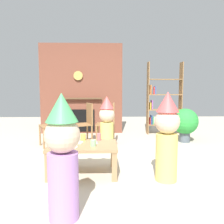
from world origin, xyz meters
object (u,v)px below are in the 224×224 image
object	(u,v)px
paper_plate_front	(77,142)
dining_chair_right	(110,121)
child_by_the_chairs	(107,123)
dining_chair_left	(55,122)
paper_cup_near_right	(99,137)
child_in_pink	(167,134)
paper_cup_far_left	(67,139)
paper_plate_rear	(70,147)
child_with_cone_hat	(63,154)
coffee_table	(83,149)
bookshelf	(162,101)
paper_cup_near_left	(93,143)
birthday_cake_slice	(95,141)
paper_cup_center	(83,137)
dining_chair_middle	(86,121)
potted_plant_tall	(185,122)

from	to	relation	value
paper_plate_front	dining_chair_right	xyz separation A→B (m)	(0.51, 1.62, 0.08)
child_by_the_chairs	dining_chair_left	distance (m)	1.21
dining_chair_left	dining_chair_right	size ratio (longest dim) A/B	1.00
paper_cup_near_right	child_in_pink	xyz separation A→B (m)	(0.91, -0.51, 0.14)
paper_cup_far_left	paper_plate_rear	bearing A→B (deg)	-75.14
child_with_cone_hat	coffee_table	bearing A→B (deg)	-0.00
bookshelf	coffee_table	distance (m)	3.38
paper_cup_far_left	paper_cup_near_left	bearing A→B (deg)	-33.43
birthday_cake_slice	paper_cup_center	bearing A→B (deg)	133.24
coffee_table	paper_cup_near_left	distance (m)	0.22
child_in_pink	dining_chair_left	distance (m)	2.66
coffee_table	dining_chair_left	distance (m)	1.79
paper_plate_rear	birthday_cake_slice	distance (m)	0.40
paper_cup_near_right	birthday_cake_slice	distance (m)	0.19
child_by_the_chairs	dining_chair_middle	distance (m)	0.74
paper_cup_near_right	paper_plate_front	size ratio (longest dim) A/B	0.62
paper_plate_front	dining_chair_right	bearing A→B (deg)	72.59
paper_cup_center	paper_plate_front	distance (m)	0.19
paper_cup_far_left	dining_chair_right	xyz separation A→B (m)	(0.66, 1.57, 0.04)
paper_cup_center	dining_chair_right	bearing A→B (deg)	73.47
bookshelf	child_by_the_chairs	distance (m)	2.25
paper_plate_front	dining_chair_left	world-z (taller)	dining_chair_left
paper_cup_near_left	dining_chair_middle	distance (m)	1.84
paper_cup_near_right	paper_plate_rear	size ratio (longest dim) A/B	0.53
dining_chair_middle	paper_cup_near_left	bearing A→B (deg)	77.62
paper_plate_front	birthday_cake_slice	xyz separation A→B (m)	(0.27, -0.04, 0.02)
potted_plant_tall	paper_plate_rear	bearing A→B (deg)	-138.60
paper_cup_near_left	child_by_the_chairs	world-z (taller)	child_by_the_chairs
paper_cup_near_right	dining_chair_left	bearing A→B (deg)	125.63
paper_plate_rear	birthday_cake_slice	size ratio (longest dim) A/B	2.07
child_in_pink	child_by_the_chairs	xyz separation A→B (m)	(-0.78, 1.40, -0.06)
bookshelf	paper_cup_near_right	bearing A→B (deg)	-121.89
paper_plate_rear	dining_chair_left	size ratio (longest dim) A/B	0.23
paper_cup_far_left	potted_plant_tall	world-z (taller)	potted_plant_tall
child_with_cone_hat	potted_plant_tall	distance (m)	3.69
paper_cup_center	paper_cup_near_left	bearing A→B (deg)	-64.97
coffee_table	paper_cup_near_left	size ratio (longest dim) A/B	10.86
birthday_cake_slice	coffee_table	bearing A→B (deg)	-160.74
child_in_pink	child_by_the_chairs	world-z (taller)	child_in_pink
birthday_cake_slice	dining_chair_right	distance (m)	1.68
paper_cup_near_right	paper_cup_far_left	distance (m)	0.47
paper_cup_near_left	child_with_cone_hat	world-z (taller)	child_with_cone_hat
paper_cup_center	dining_chair_left	size ratio (longest dim) A/B	0.11
birthday_cake_slice	paper_cup_near_right	bearing A→B (deg)	74.64
coffee_table	child_in_pink	distance (m)	1.18
birthday_cake_slice	dining_chair_middle	distance (m)	1.68
dining_chair_middle	child_in_pink	bearing A→B (deg)	101.37
birthday_cake_slice	potted_plant_tall	size ratio (longest dim) A/B	0.13
bookshelf	dining_chair_middle	xyz separation A→B (m)	(-1.93, -1.09, -0.38)
dining_chair_left	potted_plant_tall	world-z (taller)	dining_chair_left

